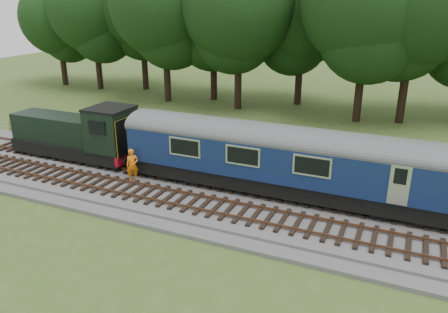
% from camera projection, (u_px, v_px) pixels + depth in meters
% --- Properties ---
extents(ground, '(120.00, 120.00, 0.00)m').
position_uv_depth(ground, '(206.00, 197.00, 24.25)').
color(ground, '#3C5C22').
rests_on(ground, ground).
extents(ballast, '(70.00, 7.00, 0.35)m').
position_uv_depth(ballast, '(206.00, 194.00, 24.19)').
color(ballast, '#4C4C4F').
rests_on(ballast, ground).
extents(track_north, '(67.20, 2.40, 0.21)m').
position_uv_depth(track_north, '(216.00, 181.00, 25.31)').
color(track_north, black).
rests_on(track_north, ballast).
extents(track_south, '(67.20, 2.40, 0.21)m').
position_uv_depth(track_south, '(192.00, 202.00, 22.73)').
color(track_south, black).
rests_on(track_south, ballast).
extents(fence, '(64.00, 0.12, 1.00)m').
position_uv_depth(fence, '(237.00, 169.00, 28.11)').
color(fence, '#6B6054').
rests_on(fence, ground).
extents(tree_line, '(70.00, 8.00, 18.00)m').
position_uv_depth(tree_line, '(304.00, 109.00, 43.13)').
color(tree_line, black).
rests_on(tree_line, ground).
extents(dmu_railcar, '(18.05, 2.86, 3.88)m').
position_uv_depth(dmu_railcar, '(284.00, 155.00, 23.04)').
color(dmu_railcar, black).
rests_on(dmu_railcar, ground).
extents(shunter_loco, '(8.91, 2.60, 3.38)m').
position_uv_depth(shunter_loco, '(78.00, 135.00, 28.55)').
color(shunter_loco, black).
rests_on(shunter_loco, ground).
extents(worker, '(0.84, 0.81, 1.93)m').
position_uv_depth(worker, '(132.00, 165.00, 25.21)').
color(worker, orange).
rests_on(worker, ballast).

